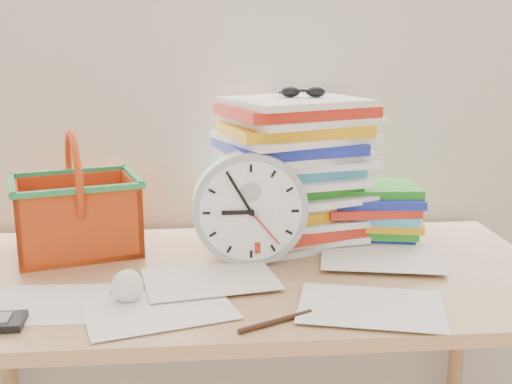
{
  "coord_description": "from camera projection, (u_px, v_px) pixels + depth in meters",
  "views": [
    {
      "loc": [
        -0.1,
        0.22,
        1.28
      ],
      "look_at": [
        0.02,
        1.6,
        0.94
      ],
      "focal_mm": 45.0,
      "sensor_mm": 36.0,
      "label": 1
    }
  ],
  "objects": [
    {
      "name": "clock",
      "position": [
        250.0,
        208.0,
        1.5
      ],
      "size": [
        0.27,
        0.05,
        0.27
      ],
      "primitive_type": "cylinder",
      "rotation": [
        1.57,
        0.0,
        0.0
      ],
      "color": "#A2A4A6",
      "rests_on": "desk"
    },
    {
      "name": "paper_stack",
      "position": [
        293.0,
        171.0,
        1.65
      ],
      "size": [
        0.44,
        0.4,
        0.37
      ],
      "primitive_type": null,
      "rotation": [
        0.0,
        0.0,
        0.3
      ],
      "color": "white",
      "rests_on": "desk"
    },
    {
      "name": "desk",
      "position": [
        247.0,
        302.0,
        1.49
      ],
      "size": [
        1.4,
        0.7,
        0.75
      ],
      "color": "#AD7F51",
      "rests_on": "ground"
    },
    {
      "name": "curtain",
      "position": [
        235.0,
        27.0,
        1.71
      ],
      "size": [
        2.4,
        0.01,
        2.5
      ],
      "primitive_type": "cube",
      "color": "beige",
      "rests_on": "room_shell"
    },
    {
      "name": "crumpled_ball",
      "position": [
        127.0,
        286.0,
        1.3
      ],
      "size": [
        0.07,
        0.07,
        0.07
      ],
      "primitive_type": "sphere",
      "color": "white",
      "rests_on": "desk"
    },
    {
      "name": "pen",
      "position": [
        276.0,
        321.0,
        1.21
      ],
      "size": [
        0.15,
        0.08,
        0.01
      ],
      "primitive_type": "cylinder",
      "rotation": [
        0.0,
        1.57,
        0.47
      ],
      "color": "black",
      "rests_on": "desk"
    },
    {
      "name": "scattered_papers",
      "position": [
        247.0,
        269.0,
        1.47
      ],
      "size": [
        1.26,
        0.42,
        0.02
      ],
      "primitive_type": null,
      "color": "white",
      "rests_on": "desk"
    },
    {
      "name": "book_stack",
      "position": [
        373.0,
        213.0,
        1.68
      ],
      "size": [
        0.28,
        0.22,
        0.15
      ],
      "primitive_type": null,
      "rotation": [
        0.0,
        0.0,
        -0.12
      ],
      "color": "white",
      "rests_on": "desk"
    },
    {
      "name": "sunglasses",
      "position": [
        303.0,
        92.0,
        1.62
      ],
      "size": [
        0.14,
        0.13,
        0.03
      ],
      "primitive_type": null,
      "rotation": [
        0.0,
        0.0,
        -0.14
      ],
      "color": "black",
      "rests_on": "paper_stack"
    },
    {
      "name": "basket",
      "position": [
        75.0,
        193.0,
        1.58
      ],
      "size": [
        0.35,
        0.31,
        0.3
      ],
      "primitive_type": null,
      "rotation": [
        0.0,
        0.0,
        0.29
      ],
      "color": "#DE4A15",
      "rests_on": "desk"
    }
  ]
}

